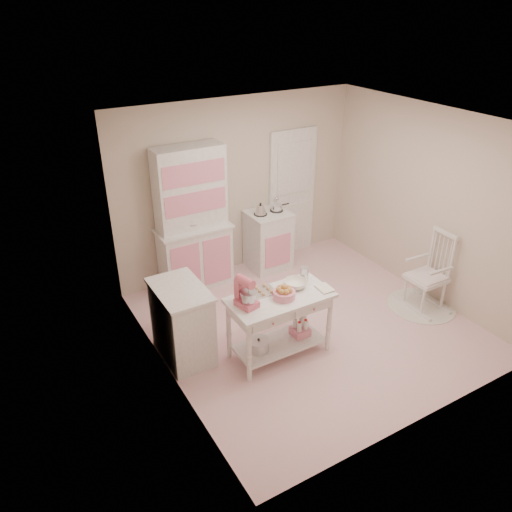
{
  "coord_description": "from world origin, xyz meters",
  "views": [
    {
      "loc": [
        -3.27,
        -4.26,
        3.83
      ],
      "look_at": [
        -0.67,
        0.21,
        1.09
      ],
      "focal_mm": 35.0,
      "sensor_mm": 36.0,
      "label": 1
    }
  ],
  "objects_px": {
    "hutch": "(193,220)",
    "base_cabinet": "(182,322)",
    "stand_mixer": "(247,293)",
    "bread_basket": "(284,295)",
    "rocking_chair": "(428,271)",
    "work_table": "(279,325)",
    "stove": "(268,240)"
  },
  "relations": [
    {
      "from": "stove",
      "to": "bread_basket",
      "type": "distance_m",
      "value": 2.22
    },
    {
      "from": "bread_basket",
      "to": "stove",
      "type": "bearing_deg",
      "value": 63.12
    },
    {
      "from": "stove",
      "to": "bread_basket",
      "type": "relative_size",
      "value": 3.68
    },
    {
      "from": "hutch",
      "to": "stand_mixer",
      "type": "xyz_separation_m",
      "value": [
        -0.23,
        -1.93,
        -0.07
      ]
    },
    {
      "from": "base_cabinet",
      "to": "rocking_chair",
      "type": "bearing_deg",
      "value": -11.87
    },
    {
      "from": "rocking_chair",
      "to": "work_table",
      "type": "distance_m",
      "value": 2.26
    },
    {
      "from": "stand_mixer",
      "to": "bread_basket",
      "type": "relative_size",
      "value": 1.36
    },
    {
      "from": "base_cabinet",
      "to": "stand_mixer",
      "type": "height_order",
      "value": "stand_mixer"
    },
    {
      "from": "hutch",
      "to": "stand_mixer",
      "type": "height_order",
      "value": "hutch"
    },
    {
      "from": "stand_mixer",
      "to": "hutch",
      "type": "bearing_deg",
      "value": 69.73
    },
    {
      "from": "work_table",
      "to": "hutch",
      "type": "bearing_deg",
      "value": 95.68
    },
    {
      "from": "stand_mixer",
      "to": "bread_basket",
      "type": "height_order",
      "value": "stand_mixer"
    },
    {
      "from": "stove",
      "to": "work_table",
      "type": "height_order",
      "value": "stove"
    },
    {
      "from": "stove",
      "to": "work_table",
      "type": "xyz_separation_m",
      "value": [
        -1.01,
        -1.9,
        -0.06
      ]
    },
    {
      "from": "rocking_chair",
      "to": "stand_mixer",
      "type": "height_order",
      "value": "stand_mixer"
    },
    {
      "from": "work_table",
      "to": "bread_basket",
      "type": "relative_size",
      "value": 4.8
    },
    {
      "from": "stove",
      "to": "rocking_chair",
      "type": "distance_m",
      "value": 2.38
    },
    {
      "from": "base_cabinet",
      "to": "rocking_chair",
      "type": "distance_m",
      "value": 3.31
    },
    {
      "from": "work_table",
      "to": "bread_basket",
      "type": "xyz_separation_m",
      "value": [
        0.02,
        -0.05,
        0.45
      ]
    },
    {
      "from": "hutch",
      "to": "base_cabinet",
      "type": "height_order",
      "value": "hutch"
    },
    {
      "from": "hutch",
      "to": "stove",
      "type": "bearing_deg",
      "value": -2.39
    },
    {
      "from": "rocking_chair",
      "to": "stand_mixer",
      "type": "distance_m",
      "value": 2.71
    },
    {
      "from": "hutch",
      "to": "base_cabinet",
      "type": "relative_size",
      "value": 2.26
    },
    {
      "from": "hutch",
      "to": "work_table",
      "type": "height_order",
      "value": "hutch"
    },
    {
      "from": "hutch",
      "to": "bread_basket",
      "type": "xyz_separation_m",
      "value": [
        0.21,
        -2.0,
        -0.19
      ]
    },
    {
      "from": "base_cabinet",
      "to": "stand_mixer",
      "type": "relative_size",
      "value": 2.71
    },
    {
      "from": "work_table",
      "to": "bread_basket",
      "type": "height_order",
      "value": "bread_basket"
    },
    {
      "from": "stove",
      "to": "hutch",
      "type": "bearing_deg",
      "value": 177.61
    },
    {
      "from": "stand_mixer",
      "to": "bread_basket",
      "type": "bearing_deg",
      "value": -22.6
    },
    {
      "from": "stove",
      "to": "bread_basket",
      "type": "xyz_separation_m",
      "value": [
        -0.99,
        -1.95,
        0.39
      ]
    },
    {
      "from": "stove",
      "to": "work_table",
      "type": "relative_size",
      "value": 0.77
    },
    {
      "from": "rocking_chair",
      "to": "stand_mixer",
      "type": "xyz_separation_m",
      "value": [
        -2.67,
        0.16,
        0.42
      ]
    }
  ]
}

